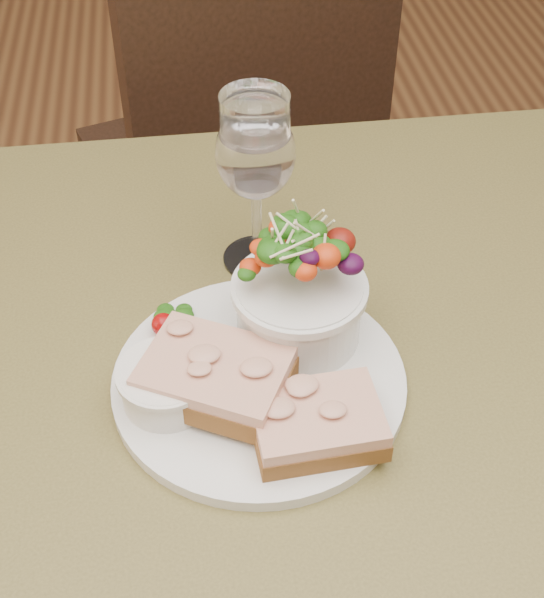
{
  "coord_description": "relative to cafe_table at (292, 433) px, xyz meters",
  "views": [
    {
      "loc": [
        -0.09,
        -0.5,
        1.31
      ],
      "look_at": [
        -0.02,
        0.02,
        0.81
      ],
      "focal_mm": 50.0,
      "sensor_mm": 36.0,
      "label": 1
    }
  ],
  "objects": [
    {
      "name": "sandwich_back",
      "position": [
        -0.07,
        -0.04,
        0.14
      ],
      "size": [
        0.15,
        0.13,
        0.03
      ],
      "rotation": [
        0.0,
        0.0,
        -0.48
      ],
      "color": "#4E3114",
      "rests_on": "dinner_plate"
    },
    {
      "name": "chair_far",
      "position": [
        -0.0,
        0.75,
        -0.36
      ],
      "size": [
        0.53,
        0.53,
        0.9
      ],
      "rotation": [
        0.0,
        0.0,
        3.45
      ],
      "color": "black",
      "rests_on": "ground"
    },
    {
      "name": "ramekin",
      "position": [
        -0.11,
        -0.04,
        0.13
      ],
      "size": [
        0.08,
        0.08,
        0.04
      ],
      "color": "silver",
      "rests_on": "dinner_plate"
    },
    {
      "name": "garnish",
      "position": [
        -0.1,
        0.05,
        0.12
      ],
      "size": [
        0.05,
        0.04,
        0.02
      ],
      "color": "#103D0B",
      "rests_on": "dinner_plate"
    },
    {
      "name": "sandwich_front",
      "position": [
        0.0,
        -0.09,
        0.13
      ],
      "size": [
        0.11,
        0.08,
        0.03
      ],
      "rotation": [
        0.0,
        0.0,
        0.06
      ],
      "color": "#4E3114",
      "rests_on": "dinner_plate"
    },
    {
      "name": "cafe_table",
      "position": [
        0.0,
        0.0,
        0.0
      ],
      "size": [
        0.8,
        0.8,
        0.75
      ],
      "color": "#4C4520",
      "rests_on": "ground"
    },
    {
      "name": "salad_bowl",
      "position": [
        0.01,
        0.03,
        0.17
      ],
      "size": [
        0.11,
        0.11,
        0.13
      ],
      "color": "white",
      "rests_on": "dinner_plate"
    },
    {
      "name": "wine_glass",
      "position": [
        -0.02,
        0.15,
        0.22
      ],
      "size": [
        0.08,
        0.08,
        0.18
      ],
      "color": "white",
      "rests_on": "cafe_table"
    },
    {
      "name": "dinner_plate",
      "position": [
        -0.03,
        -0.02,
        0.11
      ],
      "size": [
        0.26,
        0.26,
        0.01
      ],
      "primitive_type": "cylinder",
      "color": "white",
      "rests_on": "cafe_table"
    }
  ]
}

